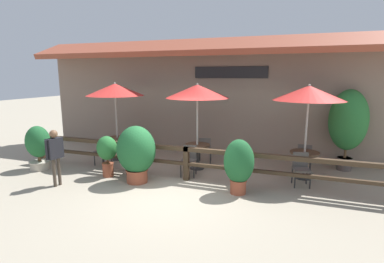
# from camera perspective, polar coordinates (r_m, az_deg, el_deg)

# --- Properties ---
(ground_plane) EXTENTS (60.00, 60.00, 0.00)m
(ground_plane) POSITION_cam_1_polar(r_m,az_deg,el_deg) (7.62, -3.90, -11.72)
(ground_plane) COLOR #9E937F
(building_facade) EXTENTS (14.28, 1.49, 4.23)m
(building_facade) POSITION_cam_1_polar(r_m,az_deg,el_deg) (10.96, 4.54, 6.78)
(building_facade) COLOR gray
(building_facade) RESTS_ON ground
(patio_railing) EXTENTS (10.40, 0.14, 0.95)m
(patio_railing) POSITION_cam_1_polar(r_m,az_deg,el_deg) (8.32, -1.09, -4.70)
(patio_railing) COLOR #3D2D1E
(patio_railing) RESTS_ON ground
(patio_umbrella_near) EXTENTS (1.93, 1.93, 2.66)m
(patio_umbrella_near) POSITION_cam_1_polar(r_m,az_deg,el_deg) (10.49, -14.46, 7.70)
(patio_umbrella_near) COLOR #B7B2A8
(patio_umbrella_near) RESTS_ON ground
(dining_table_near) EXTENTS (0.81, 0.81, 0.78)m
(dining_table_near) POSITION_cam_1_polar(r_m,az_deg,el_deg) (10.72, -14.01, -1.96)
(dining_table_near) COLOR #4C3826
(dining_table_near) RESTS_ON ground
(chair_near_streetside) EXTENTS (0.50, 0.50, 0.88)m
(chair_near_streetside) POSITION_cam_1_polar(r_m,az_deg,el_deg) (10.23, -16.38, -3.36)
(chair_near_streetside) COLOR #514C47
(chair_near_streetside) RESTS_ON ground
(chair_near_wallside) EXTENTS (0.47, 0.47, 0.88)m
(chair_near_wallside) POSITION_cam_1_polar(r_m,az_deg,el_deg) (11.28, -11.76, -1.86)
(chair_near_wallside) COLOR #514C47
(chair_near_wallside) RESTS_ON ground
(patio_umbrella_middle) EXTENTS (1.93, 1.93, 2.66)m
(patio_umbrella_middle) POSITION_cam_1_polar(r_m,az_deg,el_deg) (9.09, 1.02, 7.64)
(patio_umbrella_middle) COLOR #B7B2A8
(patio_umbrella_middle) RESTS_ON ground
(dining_table_middle) EXTENTS (0.81, 0.81, 0.78)m
(dining_table_middle) POSITION_cam_1_polar(r_m,az_deg,el_deg) (9.36, 0.98, -3.45)
(dining_table_middle) COLOR #4C3826
(dining_table_middle) RESTS_ON ground
(chair_middle_streetside) EXTENTS (0.48, 0.48, 0.88)m
(chair_middle_streetside) POSITION_cam_1_polar(r_m,az_deg,el_deg) (8.78, -0.59, -5.21)
(chair_middle_streetside) COLOR #514C47
(chair_middle_streetside) RESTS_ON ground
(chair_middle_wallside) EXTENTS (0.50, 0.50, 0.88)m
(chair_middle_wallside) POSITION_cam_1_polar(r_m,az_deg,el_deg) (10.01, 2.48, -3.24)
(chair_middle_wallside) COLOR #514C47
(chair_middle_wallside) RESTS_ON ground
(patio_umbrella_far) EXTENTS (1.93, 1.93, 2.66)m
(patio_umbrella_far) POSITION_cam_1_polar(r_m,az_deg,el_deg) (8.79, 21.37, 6.81)
(patio_umbrella_far) COLOR #B7B2A8
(patio_umbrella_far) RESTS_ON ground
(dining_table_far) EXTENTS (0.81, 0.81, 0.78)m
(dining_table_far) POSITION_cam_1_polar(r_m,az_deg,el_deg) (9.06, 20.61, -4.62)
(dining_table_far) COLOR #4C3826
(dining_table_far) RESTS_ON ground
(chair_far_streetside) EXTENTS (0.50, 0.50, 0.88)m
(chair_far_streetside) POSITION_cam_1_polar(r_m,az_deg,el_deg) (8.50, 20.06, -6.40)
(chair_far_streetside) COLOR #514C47
(chair_far_streetside) RESTS_ON ground
(chair_far_wallside) EXTENTS (0.42, 0.42, 0.88)m
(chair_far_wallside) POSITION_cam_1_polar(r_m,az_deg,el_deg) (9.68, 20.59, -4.39)
(chair_far_wallside) COLOR #514C47
(chair_far_wallside) RESTS_ON ground
(potted_plant_broad_leaf) EXTENTS (1.07, 0.97, 1.57)m
(potted_plant_broad_leaf) POSITION_cam_1_polar(r_m,az_deg,el_deg) (8.27, -10.57, -3.85)
(potted_plant_broad_leaf) COLOR #9E4C33
(potted_plant_broad_leaf) RESTS_ON ground
(potted_plant_entrance_palm) EXTENTS (0.75, 0.67, 1.38)m
(potted_plant_entrance_palm) POSITION_cam_1_polar(r_m,az_deg,el_deg) (7.46, 8.90, -6.11)
(potted_plant_entrance_palm) COLOR #9E4C33
(potted_plant_entrance_palm) RESTS_ON ground
(potted_plant_corner_fern) EXTENTS (0.77, 0.69, 1.37)m
(potted_plant_corner_fern) POSITION_cam_1_polar(r_m,az_deg,el_deg) (10.43, -27.24, -2.39)
(potted_plant_corner_fern) COLOR #B7AD99
(potted_plant_corner_fern) RESTS_ON ground
(potted_plant_small_flowering) EXTENTS (0.60, 0.54, 1.19)m
(potted_plant_small_flowering) POSITION_cam_1_polar(r_m,az_deg,el_deg) (8.95, -15.88, -3.68)
(potted_plant_small_flowering) COLOR #9E4C33
(potted_plant_small_flowering) RESTS_ON ground
(potted_plant_tall_tropical) EXTENTS (1.12, 1.00, 2.50)m
(potted_plant_tall_tropical) POSITION_cam_1_polar(r_m,az_deg,el_deg) (10.21, 27.60, 1.68)
(potted_plant_tall_tropical) COLOR #564C47
(potted_plant_tall_tropical) RESTS_ON ground
(pedestrian) EXTENTS (0.25, 0.53, 1.51)m
(pedestrian) POSITION_cam_1_polar(r_m,az_deg,el_deg) (8.61, -24.67, -3.28)
(pedestrian) COLOR #42382D
(pedestrian) RESTS_ON ground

